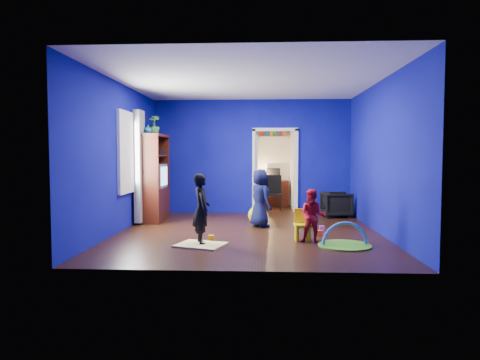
{
  "coord_description": "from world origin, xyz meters",
  "views": [
    {
      "loc": [
        0.26,
        -8.17,
        1.5
      ],
      "look_at": [
        -0.18,
        0.4,
        0.99
      ],
      "focal_mm": 32.0,
      "sensor_mm": 36.0,
      "label": 1
    }
  ],
  "objects_px": {
    "tv_armoire": "(152,178)",
    "kid_chair": "(303,227)",
    "toddler_red": "(313,216)",
    "play_mat": "(345,245)",
    "study_desk": "(273,193)",
    "armchair": "(337,204)",
    "folding_chair": "(274,194)",
    "crt_tv": "(154,176)",
    "child_navy": "(260,198)",
    "child_black": "(201,209)",
    "hopper_ball": "(258,215)",
    "vase": "(148,129)"
  },
  "relations": [
    {
      "from": "child_black",
      "to": "crt_tv",
      "type": "relative_size",
      "value": 1.7
    },
    {
      "from": "armchair",
      "to": "study_desk",
      "type": "relative_size",
      "value": 0.76
    },
    {
      "from": "tv_armoire",
      "to": "hopper_ball",
      "type": "height_order",
      "value": "tv_armoire"
    },
    {
      "from": "child_navy",
      "to": "study_desk",
      "type": "height_order",
      "value": "child_navy"
    },
    {
      "from": "vase",
      "to": "crt_tv",
      "type": "xyz_separation_m",
      "value": [
        0.04,
        0.3,
        -1.04
      ]
    },
    {
      "from": "toddler_red",
      "to": "hopper_ball",
      "type": "distance_m",
      "value": 2.1
    },
    {
      "from": "crt_tv",
      "to": "child_navy",
      "type": "bearing_deg",
      "value": -16.54
    },
    {
      "from": "vase",
      "to": "kid_chair",
      "type": "distance_m",
      "value": 4.1
    },
    {
      "from": "child_navy",
      "to": "toddler_red",
      "type": "xyz_separation_m",
      "value": [
        0.9,
        -1.61,
        -0.14
      ]
    },
    {
      "from": "play_mat",
      "to": "tv_armoire",
      "type": "bearing_deg",
      "value": 146.82
    },
    {
      "from": "tv_armoire",
      "to": "crt_tv",
      "type": "xyz_separation_m",
      "value": [
        0.04,
        0.0,
        0.04
      ]
    },
    {
      "from": "tv_armoire",
      "to": "kid_chair",
      "type": "bearing_deg",
      "value": -33.57
    },
    {
      "from": "tv_armoire",
      "to": "child_navy",
      "type": "bearing_deg",
      "value": -16.29
    },
    {
      "from": "tv_armoire",
      "to": "hopper_ball",
      "type": "distance_m",
      "value": 2.56
    },
    {
      "from": "armchair",
      "to": "folding_chair",
      "type": "bearing_deg",
      "value": 47.82
    },
    {
      "from": "study_desk",
      "to": "child_navy",
      "type": "bearing_deg",
      "value": -95.93
    },
    {
      "from": "child_black",
      "to": "play_mat",
      "type": "relative_size",
      "value": 1.37
    },
    {
      "from": "toddler_red",
      "to": "study_desk",
      "type": "bearing_deg",
      "value": 108.9
    },
    {
      "from": "child_navy",
      "to": "kid_chair",
      "type": "distance_m",
      "value": 1.63
    },
    {
      "from": "hopper_ball",
      "to": "kid_chair",
      "type": "bearing_deg",
      "value": -64.25
    },
    {
      "from": "folding_chair",
      "to": "kid_chair",
      "type": "bearing_deg",
      "value": -84.68
    },
    {
      "from": "child_black",
      "to": "kid_chair",
      "type": "height_order",
      "value": "child_black"
    },
    {
      "from": "study_desk",
      "to": "tv_armoire",
      "type": "bearing_deg",
      "value": -134.44
    },
    {
      "from": "armchair",
      "to": "crt_tv",
      "type": "relative_size",
      "value": 0.95
    },
    {
      "from": "child_black",
      "to": "play_mat",
      "type": "distance_m",
      "value": 2.44
    },
    {
      "from": "hopper_ball",
      "to": "play_mat",
      "type": "relative_size",
      "value": 0.48
    },
    {
      "from": "crt_tv",
      "to": "armchair",
      "type": "bearing_deg",
      "value": 10.86
    },
    {
      "from": "tv_armoire",
      "to": "play_mat",
      "type": "relative_size",
      "value": 2.26
    },
    {
      "from": "toddler_red",
      "to": "tv_armoire",
      "type": "distance_m",
      "value": 4.11
    },
    {
      "from": "play_mat",
      "to": "study_desk",
      "type": "xyz_separation_m",
      "value": [
        -1.03,
        5.39,
        0.36
      ]
    },
    {
      "from": "child_black",
      "to": "crt_tv",
      "type": "distance_m",
      "value": 2.93
    },
    {
      "from": "child_black",
      "to": "vase",
      "type": "xyz_separation_m",
      "value": [
        -1.48,
        2.22,
        1.47
      ]
    },
    {
      "from": "tv_armoire",
      "to": "hopper_ball",
      "type": "relative_size",
      "value": 4.75
    },
    {
      "from": "hopper_ball",
      "to": "vase",
      "type": "bearing_deg",
      "value": 176.07
    },
    {
      "from": "armchair",
      "to": "crt_tv",
      "type": "height_order",
      "value": "crt_tv"
    },
    {
      "from": "study_desk",
      "to": "folding_chair",
      "type": "relative_size",
      "value": 0.96
    },
    {
      "from": "child_navy",
      "to": "tv_armoire",
      "type": "height_order",
      "value": "tv_armoire"
    },
    {
      "from": "child_navy",
      "to": "kid_chair",
      "type": "relative_size",
      "value": 2.4
    },
    {
      "from": "child_navy",
      "to": "study_desk",
      "type": "xyz_separation_m",
      "value": [
        0.37,
        3.59,
        -0.23
      ]
    },
    {
      "from": "child_navy",
      "to": "vase",
      "type": "bearing_deg",
      "value": 48.63
    },
    {
      "from": "kid_chair",
      "to": "play_mat",
      "type": "xyz_separation_m",
      "value": [
        0.65,
        -0.4,
        -0.24
      ]
    },
    {
      "from": "crt_tv",
      "to": "study_desk",
      "type": "height_order",
      "value": "crt_tv"
    },
    {
      "from": "folding_chair",
      "to": "tv_armoire",
      "type": "bearing_deg",
      "value": -145.81
    },
    {
      "from": "tv_armoire",
      "to": "toddler_red",
      "type": "bearing_deg",
      "value": -34.75
    },
    {
      "from": "kid_chair",
      "to": "study_desk",
      "type": "xyz_separation_m",
      "value": [
        -0.38,
        5.0,
        0.12
      ]
    },
    {
      "from": "armchair",
      "to": "child_navy",
      "type": "xyz_separation_m",
      "value": [
        -1.85,
        -1.53,
        0.3
      ]
    },
    {
      "from": "tv_armoire",
      "to": "vase",
      "type": "bearing_deg",
      "value": -90.0
    },
    {
      "from": "toddler_red",
      "to": "folding_chair",
      "type": "relative_size",
      "value": 1.0
    },
    {
      "from": "study_desk",
      "to": "kid_chair",
      "type": "bearing_deg",
      "value": -85.69
    },
    {
      "from": "tv_armoire",
      "to": "armchair",
      "type": "bearing_deg",
      "value": 10.76
    }
  ]
}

